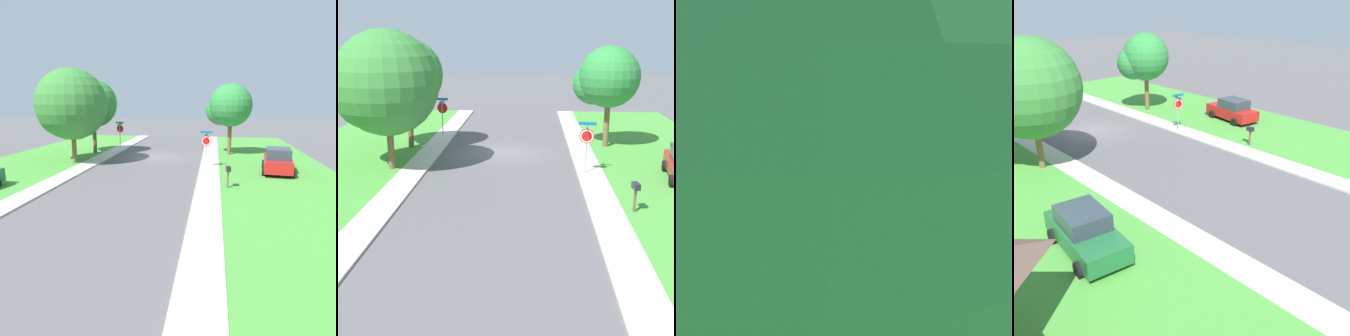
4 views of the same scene
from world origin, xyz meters
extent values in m
cube|color=beige|center=(4.70, 12.00, 0.05)|extent=(1.40, 56.00, 0.10)
cube|color=#479338|center=(9.40, 12.00, 0.04)|extent=(8.00, 56.00, 0.08)
cube|color=beige|center=(-4.70, 12.00, 0.05)|extent=(1.40, 56.00, 0.10)
cylinder|color=#9E9EA3|center=(-4.43, 4.31, 1.30)|extent=(0.07, 0.07, 2.60)
cylinder|color=red|center=(-4.42, 4.36, 2.05)|extent=(0.75, 0.17, 0.76)
cylinder|color=white|center=(-4.41, 4.38, 2.05)|extent=(0.66, 0.13, 0.67)
cylinder|color=red|center=(-4.41, 4.38, 2.05)|extent=(0.54, 0.10, 0.55)
cube|color=#0F5B84|center=(-4.43, 4.31, 2.69)|extent=(0.91, 0.19, 0.16)
cube|color=#0F5B84|center=(-4.43, 4.31, 2.50)|extent=(0.19, 0.91, 0.16)
cube|color=silver|center=(9.47, 23.28, 0.70)|extent=(2.11, 4.42, 0.76)
cube|color=#2D3842|center=(9.48, 23.08, 1.42)|extent=(1.75, 2.21, 0.68)
cylinder|color=black|center=(8.48, 24.54, 0.32)|extent=(0.29, 0.66, 0.64)
cylinder|color=black|center=(10.27, 24.67, 0.32)|extent=(0.29, 0.66, 0.64)
cylinder|color=black|center=(8.67, 21.88, 0.32)|extent=(0.29, 0.66, 0.64)
cylinder|color=black|center=(10.46, 22.01, 0.32)|extent=(0.29, 0.66, 0.64)
cube|color=#1E6033|center=(8.28, 12.99, 0.70)|extent=(2.28, 4.48, 0.76)
cube|color=#2D3842|center=(8.26, 12.79, 1.42)|extent=(1.83, 2.27, 0.68)
cylinder|color=black|center=(7.54, 14.41, 0.32)|extent=(0.31, 0.66, 0.64)
cylinder|color=black|center=(9.33, 14.21, 0.32)|extent=(0.31, 0.66, 0.64)
cylinder|color=black|center=(7.24, 11.77, 0.32)|extent=(0.31, 0.66, 0.64)
cylinder|color=black|center=(9.02, 11.56, 0.32)|extent=(0.31, 0.66, 0.64)
cylinder|color=brown|center=(6.45, 28.63, 1.59)|extent=(0.36, 0.36, 3.17)
sphere|color=#2F8122|center=(6.45, 28.63, 4.48)|extent=(3.72, 3.72, 3.72)
sphere|color=#2F8122|center=(7.29, 28.08, 4.01)|extent=(2.60, 2.60, 2.60)
sphere|color=#2D7F39|center=(-6.38, -1.80, 4.53)|extent=(3.84, 3.84, 3.84)
sphere|color=#2D7F39|center=(-5.51, -2.38, 4.05)|extent=(2.69, 2.69, 2.69)
cube|color=#51331E|center=(17.14, 19.23, 1.05)|extent=(1.00, 0.09, 2.10)
camera|label=1|loc=(-4.95, 27.59, 4.96)|focal=33.93mm
camera|label=2|loc=(-1.56, 27.76, 7.04)|focal=49.41mm
camera|label=3|loc=(-8.09, -4.84, 5.43)|focal=52.82mm
camera|label=4|loc=(14.56, 25.25, 9.34)|focal=43.06mm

